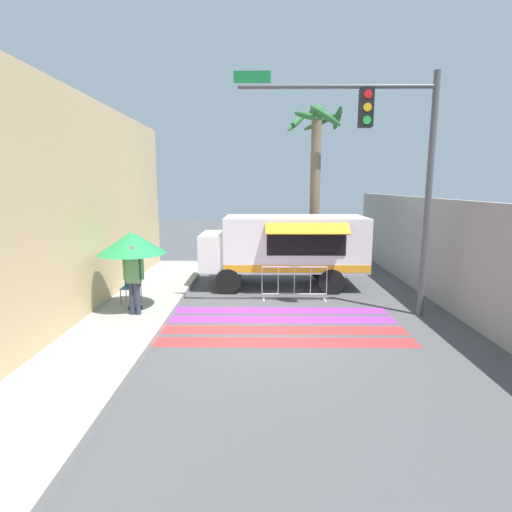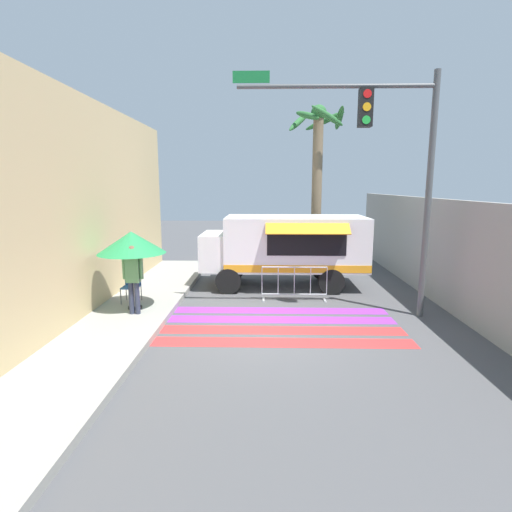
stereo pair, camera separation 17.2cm
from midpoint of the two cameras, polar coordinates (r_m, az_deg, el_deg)
ground_plane at (r=9.71m, az=1.68°, el=-10.50°), size 60.00×60.00×0.00m
sidewalk_left at (r=10.73m, az=-25.19°, el=-9.03°), size 4.40×16.00×0.16m
building_left_facade at (r=10.21m, az=-26.25°, el=5.75°), size 0.25×16.00×5.65m
concrete_wall_right at (r=13.29m, az=23.51°, el=1.02°), size 0.20×16.00×3.03m
crosswalk_painted at (r=10.05m, az=1.64°, el=-9.76°), size 6.40×2.84×0.01m
food_truck at (r=13.49m, az=3.37°, el=1.64°), size 5.46×2.62×2.39m
traffic_signal_pole at (r=10.77m, az=18.30°, el=14.02°), size 5.00×0.29×6.15m
patio_umbrella at (r=10.86m, az=-17.75°, el=1.78°), size 1.76×1.76×2.08m
folding_chair at (r=11.79m, az=-17.74°, el=-3.83°), size 0.46×0.46×0.86m
vendor_person at (r=10.53m, az=-17.52°, el=-2.68°), size 0.53×0.23×1.77m
barricade_front at (r=12.03m, az=5.09°, el=-3.95°), size 1.96×0.44×1.03m
palm_tree at (r=16.49m, az=8.25°, el=12.88°), size 2.44×2.27×6.51m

